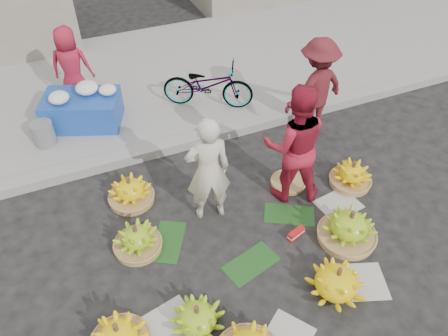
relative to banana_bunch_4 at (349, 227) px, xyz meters
name	(u,v)px	position (x,y,z in m)	size (l,w,h in m)	color
ground	(251,248)	(-1.15, 0.32, -0.21)	(80.00, 80.00, 0.00)	black
curb	(190,140)	(-1.15, 2.52, -0.13)	(40.00, 0.25, 0.15)	gray
sidewalk	(152,77)	(-1.15, 4.62, -0.15)	(40.00, 4.00, 0.12)	gray
newspaper_scatter	(283,302)	(-1.15, -0.48, -0.21)	(3.20, 1.80, 0.00)	beige
banana_leaves	(237,239)	(-1.25, 0.52, -0.21)	(2.00, 1.00, 0.00)	#164316
banana_bunch_1	(197,317)	(-2.11, -0.36, -0.05)	(0.75, 0.75, 0.36)	#79AE18
banana_bunch_3	(337,281)	(-0.56, -0.57, -0.03)	(0.76, 0.76, 0.41)	yellow
banana_bunch_4	(349,227)	(0.00, 0.00, 0.00)	(0.73, 0.73, 0.48)	#9E7342
banana_bunch_5	(351,175)	(0.62, 0.80, -0.04)	(0.56, 0.56, 0.40)	#9E7342
banana_bunch_6	(137,239)	(-2.41, 0.87, -0.04)	(0.57, 0.57, 0.41)	#9E7342
banana_bunch_7	(130,191)	(-2.29, 1.68, -0.03)	(0.60, 0.60, 0.42)	#9E7342
basket_spare	(288,183)	(-0.18, 1.13, -0.18)	(0.48, 0.48, 0.05)	#9E7342
incense_stack	(296,234)	(-0.56, 0.27, -0.15)	(0.24, 0.08, 0.10)	red
vendor_cream	(208,171)	(-1.41, 1.05, 0.55)	(0.55, 0.36, 1.52)	beige
vendor_red	(294,145)	(-0.27, 0.99, 0.64)	(0.82, 0.64, 1.69)	#B61C31
man_striped	(316,88)	(0.75, 2.10, 0.58)	(1.02, 0.59, 1.58)	maroon
flower_table	(83,108)	(-2.55, 3.57, 0.19)	(1.34, 1.09, 0.67)	#183F9D
grey_bucket	(44,133)	(-3.20, 3.26, 0.09)	(0.32, 0.32, 0.37)	slate
flower_vendor	(71,67)	(-2.53, 4.22, 0.58)	(0.65, 0.43, 1.33)	#B61C31
bicycle	(208,85)	(-0.55, 3.26, 0.30)	(1.50, 0.52, 0.79)	gray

